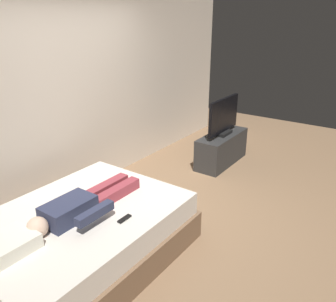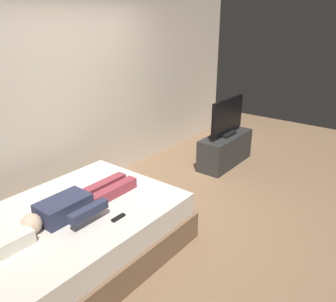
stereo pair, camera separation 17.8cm
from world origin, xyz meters
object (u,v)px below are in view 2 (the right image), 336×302
object	(u,v)px
bed	(75,235)
tv_stand	(225,150)
remote	(118,218)
tv	(227,118)
person	(76,204)

from	to	relation	value
bed	tv_stand	distance (m)	2.98
remote	tv_stand	xyz separation A→B (m)	(2.80, 0.43, -0.30)
remote	tv	bearing A→B (deg)	8.63
person	remote	distance (m)	0.44
person	tv_stand	bearing A→B (deg)	0.40
bed	tv_stand	xyz separation A→B (m)	(2.98, -0.02, -0.01)
remote	tv	xyz separation A→B (m)	(2.80, 0.43, 0.24)
remote	tv	size ratio (longest dim) A/B	0.17
bed	person	world-z (taller)	person
remote	tv	world-z (taller)	tv
tv_stand	tv	world-z (taller)	tv
bed	remote	world-z (taller)	remote
person	remote	xyz separation A→B (m)	(0.15, -0.40, -0.07)
bed	tv_stand	size ratio (longest dim) A/B	1.90
remote	bed	bearing A→B (deg)	112.20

